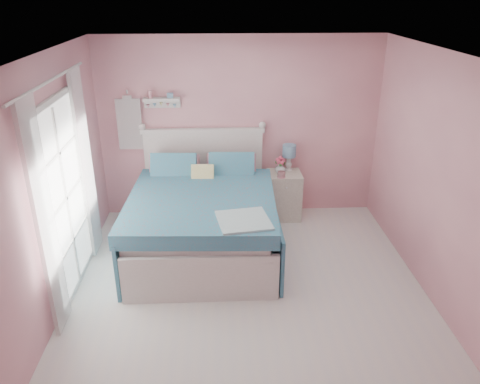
{
  "coord_description": "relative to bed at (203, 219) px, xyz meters",
  "views": [
    {
      "loc": [
        -0.3,
        -4.26,
        3.17
      ],
      "look_at": [
        -0.04,
        1.2,
        0.76
      ],
      "focal_mm": 35.0,
      "sensor_mm": 36.0,
      "label": 1
    }
  ],
  "objects": [
    {
      "name": "roses",
      "position": [
        1.1,
        0.89,
        0.46
      ],
      "size": [
        0.14,
        0.11,
        0.12
      ],
      "color": "#E54E6E",
      "rests_on": "vase"
    },
    {
      "name": "table_lamp",
      "position": [
        1.24,
        1.0,
        0.54
      ],
      "size": [
        0.19,
        0.19,
        0.39
      ],
      "color": "white",
      "rests_on": "nightstand"
    },
    {
      "name": "wall_shelf",
      "position": [
        -0.55,
        1.08,
        1.31
      ],
      "size": [
        0.5,
        0.15,
        0.25
      ],
      "color": "silver",
      "rests_on": "room_shell"
    },
    {
      "name": "vase",
      "position": [
        1.1,
        0.89,
        0.34
      ],
      "size": [
        0.18,
        0.18,
        0.15
      ],
      "primitive_type": "imported",
      "rotation": [
        0.0,
        0.0,
        0.26
      ],
      "color": "white",
      "rests_on": "nightstand"
    },
    {
      "name": "curtain_far",
      "position": [
        -1.39,
        0.03,
        0.75
      ],
      "size": [
        0.04,
        0.4,
        2.32
      ],
      "primitive_type": "cube",
      "color": "white",
      "rests_on": "floor"
    },
    {
      "name": "hanging_dress",
      "position": [
        -1.02,
        1.07,
        0.97
      ],
      "size": [
        0.34,
        0.03,
        0.72
      ],
      "primitive_type": "cube",
      "color": "white",
      "rests_on": "room_shell"
    },
    {
      "name": "bed",
      "position": [
        0.0,
        0.0,
        0.0
      ],
      "size": [
        1.87,
        2.31,
        1.32
      ],
      "rotation": [
        0.0,
        0.0,
        -0.04
      ],
      "color": "silver",
      "rests_on": "floor"
    },
    {
      "name": "french_door",
      "position": [
        -1.44,
        -0.71,
        0.65
      ],
      "size": [
        0.04,
        1.32,
        2.16
      ],
      "color": "silver",
      "rests_on": "floor"
    },
    {
      "name": "floor",
      "position": [
        0.53,
        -1.11,
        -0.43
      ],
      "size": [
        4.5,
        4.5,
        0.0
      ],
      "primitive_type": "plane",
      "color": "silver",
      "rests_on": "ground"
    },
    {
      "name": "curtain_near",
      "position": [
        -1.39,
        -1.45,
        0.75
      ],
      "size": [
        0.04,
        0.4,
        2.32
      ],
      "primitive_type": "cube",
      "color": "white",
      "rests_on": "floor"
    },
    {
      "name": "teacup",
      "position": [
        1.1,
        0.73,
        0.31
      ],
      "size": [
        0.12,
        0.12,
        0.09
      ],
      "primitive_type": "imported",
      "rotation": [
        0.0,
        0.0,
        0.09
      ],
      "color": "#D08C91",
      "rests_on": "nightstand"
    },
    {
      "name": "room_shell",
      "position": [
        0.53,
        -1.11,
        1.16
      ],
      "size": [
        4.5,
        4.5,
        4.5
      ],
      "color": "#BF7987",
      "rests_on": "floor"
    },
    {
      "name": "nightstand",
      "position": [
        1.17,
        0.88,
        -0.08
      ],
      "size": [
        0.48,
        0.47,
        0.7
      ],
      "color": "beige",
      "rests_on": "floor"
    }
  ]
}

